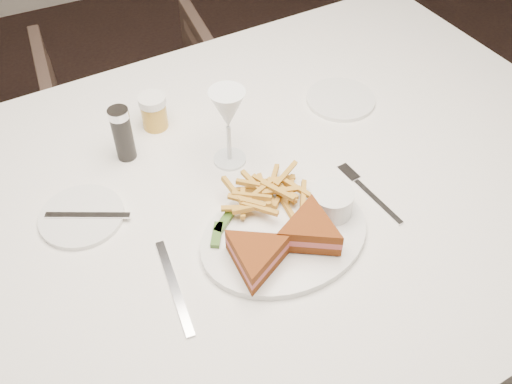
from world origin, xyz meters
name	(u,v)px	position (x,y,z in m)	size (l,w,h in m)	color
table	(247,298)	(0.21, 0.10, 0.38)	(1.61, 1.07, 0.75)	white
chair_far	(137,107)	(0.21, 1.04, 0.30)	(0.59, 0.55, 0.60)	#49362D
table_setting	(257,194)	(0.21, 0.06, 0.79)	(0.79, 0.60, 0.18)	white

